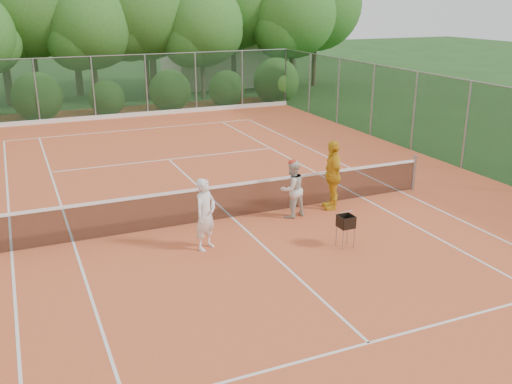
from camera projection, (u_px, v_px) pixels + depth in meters
ground at (232, 218)px, 15.26m from camera, size 120.00×120.00×0.00m
clay_court at (232, 218)px, 15.26m from camera, size 18.00×36.00×0.02m
club_building at (227, 62)px, 39.02m from camera, size 8.00×5.00×3.00m
tennis_net at (232, 200)px, 15.09m from camera, size 11.97×0.10×1.10m
player_white at (205, 214)px, 13.11m from camera, size 0.75×0.68×1.71m
player_center_grp at (292, 189)px, 15.10m from camera, size 0.87×0.74×1.59m
player_yellow at (332, 175)px, 15.67m from camera, size 0.76×1.22×1.94m
ball_hopper at (346, 222)px, 13.30m from camera, size 0.34×0.34×0.78m
stray_ball_a at (122, 135)px, 24.49m from camera, size 0.07×0.07×0.07m
stray_ball_b at (160, 132)px, 25.01m from camera, size 0.07×0.07×0.07m
stray_ball_c at (239, 120)px, 27.54m from camera, size 0.07×0.07×0.07m
court_markings at (232, 218)px, 15.25m from camera, size 11.03×23.83×0.01m
fence_back at (120, 87)px, 27.79m from camera, size 18.07×0.07×3.00m
tropical_treeline at (123, 8)px, 31.72m from camera, size 32.10×8.49×15.03m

